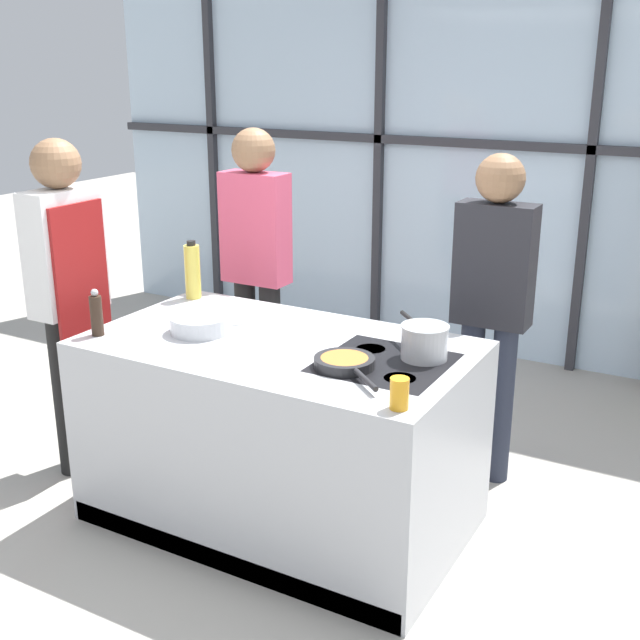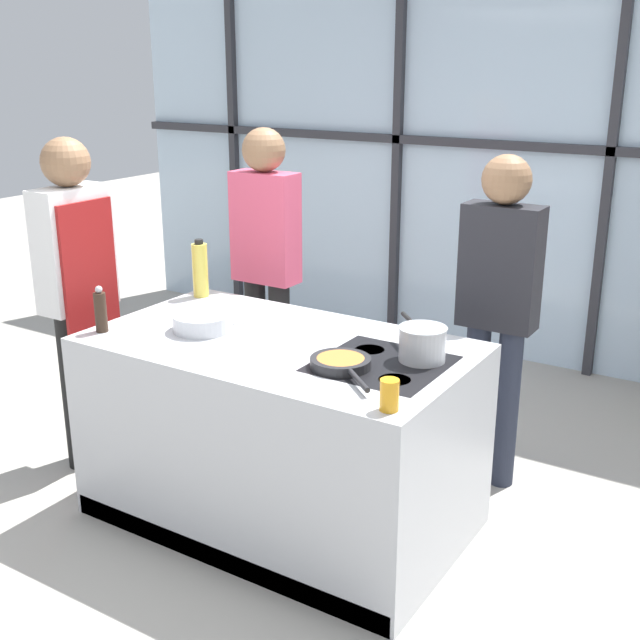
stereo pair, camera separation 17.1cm
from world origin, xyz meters
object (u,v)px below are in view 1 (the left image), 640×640
saucepan (424,341)px  juice_glass_near (399,393)px  frying_pan (345,362)px  mixing_bowl (200,324)px  spectator_center_left (492,296)px  chef (69,286)px  spectator_far_left (256,256)px  white_plate (233,318)px  oil_bottle (193,271)px  pepper_grinder (96,314)px

saucepan → juice_glass_near: bearing=-77.4°
frying_pan → mixing_bowl: size_ratio=1.38×
spectator_center_left → mixing_bowl: (-1.09, -0.94, -0.04)m
chef → juice_glass_near: bearing=80.6°
spectator_center_left → frying_pan: (-0.30, -1.01, -0.07)m
spectator_far_left → chef: bearing=61.6°
chef → white_plate: chef is taller
saucepan → white_plate: bearing=177.3°
frying_pan → mixing_bowl: bearing=175.3°
spectator_center_left → juice_glass_near: bearing=92.8°
saucepan → oil_bottle: bearing=170.2°
oil_bottle → saucepan: bearing=-9.8°
oil_bottle → juice_glass_near: oil_bottle is taller
white_plate → mixing_bowl: bearing=-93.9°
spectator_center_left → mixing_bowl: bearing=40.9°
spectator_far_left → white_plate: size_ratio=7.84×
chef → oil_bottle: 0.63m
pepper_grinder → chef: bearing=149.3°
saucepan → oil_bottle: oil_bottle is taller
spectator_center_left → pepper_grinder: spectator_center_left is taller
mixing_bowl → oil_bottle: oil_bottle is taller
frying_pan → mixing_bowl: mixing_bowl is taller
juice_glass_near → saucepan: bearing=102.6°
spectator_far_left → frying_pan: spectator_far_left is taller
oil_bottle → pepper_grinder: bearing=-90.8°
chef → juice_glass_near: (1.97, -0.33, -0.05)m
mixing_bowl → spectator_center_left: bearing=40.9°
chef → spectator_center_left: bearing=116.3°
spectator_far_left → oil_bottle: spectator_far_left is taller
white_plate → pepper_grinder: size_ratio=1.01×
mixing_bowl → juice_glass_near: bearing=-16.0°
white_plate → juice_glass_near: (1.13, -0.57, 0.05)m
spectator_center_left → mixing_bowl: 1.44m
spectator_center_left → juice_glass_near: 1.27m
frying_pan → white_plate: bearing=158.6°
oil_bottle → spectator_far_left: bearing=83.0°
saucepan → mixing_bowl: size_ratio=1.11×
saucepan → juice_glass_near: size_ratio=2.59×
spectator_center_left → saucepan: bearing=85.9°
mixing_bowl → frying_pan: bearing=-4.7°
frying_pan → juice_glass_near: juice_glass_near is taller
white_plate → mixing_bowl: (-0.02, -0.24, 0.04)m
pepper_grinder → juice_glass_near: (1.54, -0.07, -0.04)m
white_plate → oil_bottle: bearing=153.5°
spectator_center_left → saucepan: 0.75m
mixing_bowl → chef: bearing=-179.9°
chef → oil_bottle: size_ratio=5.65×
spectator_center_left → frying_pan: spectator_center_left is taller
oil_bottle → pepper_grinder: size_ratio=1.40×
spectator_far_left → juice_glass_near: bearing=139.0°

